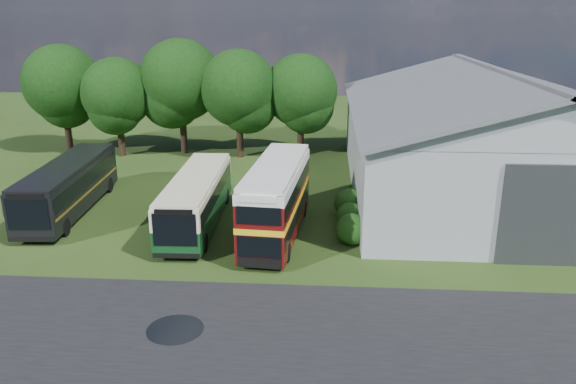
# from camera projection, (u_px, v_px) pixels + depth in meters

# --- Properties ---
(ground) EXTENTS (120.00, 120.00, 0.00)m
(ground) POSITION_uv_depth(u_px,v_px,m) (227.00, 294.00, 24.30)
(ground) COLOR #1F3711
(ground) RESTS_ON ground
(asphalt_road) EXTENTS (60.00, 8.00, 0.02)m
(asphalt_road) POSITION_uv_depth(u_px,v_px,m) (292.00, 334.00, 21.26)
(asphalt_road) COLOR black
(asphalt_road) RESTS_ON ground
(puddle) EXTENTS (2.20, 2.20, 0.01)m
(puddle) POSITION_uv_depth(u_px,v_px,m) (175.00, 330.00, 21.55)
(puddle) COLOR black
(puddle) RESTS_ON ground
(storage_shed) EXTENTS (18.80, 24.80, 8.15)m
(storage_shed) POSITION_uv_depth(u_px,v_px,m) (490.00, 130.00, 37.20)
(storage_shed) COLOR gray
(storage_shed) RESTS_ON ground
(tree_left_a) EXTENTS (6.46, 6.46, 9.12)m
(tree_left_a) POSITION_uv_depth(u_px,v_px,m) (62.00, 83.00, 46.92)
(tree_left_a) COLOR black
(tree_left_a) RESTS_ON ground
(tree_left_b) EXTENTS (5.78, 5.78, 8.16)m
(tree_left_b) POSITION_uv_depth(u_px,v_px,m) (117.00, 93.00, 45.83)
(tree_left_b) COLOR black
(tree_left_b) RESTS_ON ground
(tree_mid) EXTENTS (6.80, 6.80, 9.60)m
(tree_mid) POSITION_uv_depth(u_px,v_px,m) (181.00, 80.00, 46.45)
(tree_mid) COLOR black
(tree_mid) RESTS_ON ground
(tree_right_a) EXTENTS (6.26, 6.26, 8.83)m
(tree_right_a) POSITION_uv_depth(u_px,v_px,m) (239.00, 88.00, 45.33)
(tree_right_a) COLOR black
(tree_right_a) RESTS_ON ground
(tree_right_b) EXTENTS (5.98, 5.98, 8.45)m
(tree_right_b) POSITION_uv_depth(u_px,v_px,m) (301.00, 91.00, 45.84)
(tree_right_b) COLOR black
(tree_right_b) RESTS_ON ground
(shrub_front) EXTENTS (1.70, 1.70, 1.70)m
(shrub_front) POSITION_uv_depth(u_px,v_px,m) (352.00, 243.00, 29.63)
(shrub_front) COLOR #194714
(shrub_front) RESTS_ON ground
(shrub_mid) EXTENTS (1.60, 1.60, 1.60)m
(shrub_mid) POSITION_uv_depth(u_px,v_px,m) (350.00, 229.00, 31.52)
(shrub_mid) COLOR #194714
(shrub_mid) RESTS_ON ground
(shrub_back) EXTENTS (1.80, 1.80, 1.80)m
(shrub_back) POSITION_uv_depth(u_px,v_px,m) (349.00, 216.00, 33.42)
(shrub_back) COLOR #194714
(shrub_back) RESTS_ON ground
(bus_green_single) EXTENTS (2.72, 10.63, 2.92)m
(bus_green_single) POSITION_uv_depth(u_px,v_px,m) (197.00, 199.00, 31.68)
(bus_green_single) COLOR black
(bus_green_single) RESTS_ON ground
(bus_maroon_double) EXTENTS (3.20, 9.62, 4.06)m
(bus_maroon_double) POSITION_uv_depth(u_px,v_px,m) (277.00, 200.00, 29.97)
(bus_maroon_double) COLOR black
(bus_maroon_double) RESTS_ON ground
(bus_dark_single) EXTENTS (3.22, 11.09, 3.02)m
(bus_dark_single) POSITION_uv_depth(u_px,v_px,m) (69.00, 186.00, 33.75)
(bus_dark_single) COLOR black
(bus_dark_single) RESTS_ON ground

